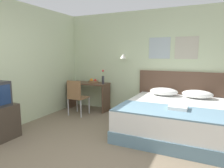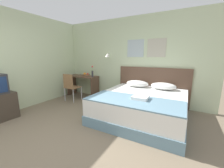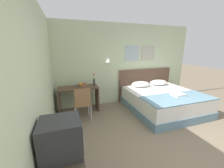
{
  "view_description": "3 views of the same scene",
  "coord_description": "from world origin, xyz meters",
  "px_view_note": "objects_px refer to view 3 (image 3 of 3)",
  "views": [
    {
      "loc": [
        1.41,
        -2.05,
        1.55
      ],
      "look_at": [
        -0.32,
        1.64,
        0.94
      ],
      "focal_mm": 32.0,
      "sensor_mm": 36.0,
      "label": 1
    },
    {
      "loc": [
        1.81,
        -1.17,
        1.47
      ],
      "look_at": [
        0.0,
        2.13,
        0.7
      ],
      "focal_mm": 22.0,
      "sensor_mm": 36.0,
      "label": 2
    },
    {
      "loc": [
        -1.83,
        -1.32,
        1.86
      ],
      "look_at": [
        -0.75,
        1.86,
        0.99
      ],
      "focal_mm": 22.0,
      "sensor_mm": 36.0,
      "label": 3
    }
  ],
  "objects_px": {
    "fruit_bowl": "(82,85)",
    "television": "(61,138)",
    "pillow_left": "(140,84)",
    "desk": "(79,95)",
    "bed": "(163,101)",
    "folded_towel_near_foot": "(178,94)",
    "headboard": "(145,84)",
    "flower_vase": "(94,81)",
    "pillow_right": "(158,82)",
    "desk_chair": "(83,102)",
    "throw_blanket": "(179,98)"
  },
  "relations": [
    {
      "from": "folded_towel_near_foot",
      "to": "desk",
      "type": "relative_size",
      "value": 0.27
    },
    {
      "from": "headboard",
      "to": "fruit_bowl",
      "type": "distance_m",
      "value": 2.35
    },
    {
      "from": "headboard",
      "to": "pillow_right",
      "type": "xyz_separation_m",
      "value": [
        0.37,
        -0.3,
        0.11
      ]
    },
    {
      "from": "headboard",
      "to": "desk",
      "type": "bearing_deg",
      "value": -172.97
    },
    {
      "from": "pillow_right",
      "to": "fruit_bowl",
      "type": "distance_m",
      "value": 2.69
    },
    {
      "from": "bed",
      "to": "fruit_bowl",
      "type": "xyz_separation_m",
      "value": [
        -2.32,
        0.8,
        0.51
      ]
    },
    {
      "from": "desk_chair",
      "to": "fruit_bowl",
      "type": "xyz_separation_m",
      "value": [
        0.09,
        0.7,
        0.27
      ]
    },
    {
      "from": "pillow_right",
      "to": "fruit_bowl",
      "type": "height_order",
      "value": "fruit_bowl"
    },
    {
      "from": "bed",
      "to": "fruit_bowl",
      "type": "distance_m",
      "value": 2.51
    },
    {
      "from": "pillow_left",
      "to": "flower_vase",
      "type": "relative_size",
      "value": 1.72
    },
    {
      "from": "pillow_right",
      "to": "desk_chair",
      "type": "height_order",
      "value": "desk_chair"
    },
    {
      "from": "bed",
      "to": "folded_towel_near_foot",
      "type": "bearing_deg",
      "value": -76.94
    },
    {
      "from": "desk_chair",
      "to": "television",
      "type": "height_order",
      "value": "television"
    },
    {
      "from": "pillow_right",
      "to": "television",
      "type": "xyz_separation_m",
      "value": [
        -3.23,
        -2.49,
        0.18
      ]
    },
    {
      "from": "fruit_bowl",
      "to": "headboard",
      "type": "bearing_deg",
      "value": 6.1
    },
    {
      "from": "throw_blanket",
      "to": "pillow_left",
      "type": "bearing_deg",
      "value": 105.32
    },
    {
      "from": "desk",
      "to": "fruit_bowl",
      "type": "xyz_separation_m",
      "value": [
        0.13,
        0.05,
        0.27
      ]
    },
    {
      "from": "desk",
      "to": "fruit_bowl",
      "type": "relative_size",
      "value": 4.19
    },
    {
      "from": "pillow_right",
      "to": "television",
      "type": "bearing_deg",
      "value": -142.41
    },
    {
      "from": "pillow_right",
      "to": "throw_blanket",
      "type": "relative_size",
      "value": 0.34
    },
    {
      "from": "folded_towel_near_foot",
      "to": "desk",
      "type": "height_order",
      "value": "desk"
    },
    {
      "from": "bed",
      "to": "folded_towel_near_foot",
      "type": "xyz_separation_m",
      "value": [
        0.1,
        -0.45,
        0.35
      ]
    },
    {
      "from": "throw_blanket",
      "to": "pillow_right",
      "type": "bearing_deg",
      "value": 74.68
    },
    {
      "from": "fruit_bowl",
      "to": "flower_vase",
      "type": "relative_size",
      "value": 0.73
    },
    {
      "from": "headboard",
      "to": "fruit_bowl",
      "type": "bearing_deg",
      "value": -173.9
    },
    {
      "from": "bed",
      "to": "flower_vase",
      "type": "relative_size",
      "value": 5.37
    },
    {
      "from": "fruit_bowl",
      "to": "television",
      "type": "bearing_deg",
      "value": -102.12
    },
    {
      "from": "pillow_right",
      "to": "desk_chair",
      "type": "distance_m",
      "value": 2.85
    },
    {
      "from": "pillow_left",
      "to": "fruit_bowl",
      "type": "xyz_separation_m",
      "value": [
        -1.96,
        0.05,
        0.12
      ]
    },
    {
      "from": "throw_blanket",
      "to": "desk",
      "type": "bearing_deg",
      "value": 151.44
    },
    {
      "from": "headboard",
      "to": "throw_blanket",
      "type": "bearing_deg",
      "value": -90.0
    },
    {
      "from": "desk_chair",
      "to": "fruit_bowl",
      "type": "bearing_deg",
      "value": 82.74
    },
    {
      "from": "folded_towel_near_foot",
      "to": "throw_blanket",
      "type": "bearing_deg",
      "value": -126.1
    },
    {
      "from": "bed",
      "to": "desk_chair",
      "type": "xyz_separation_m",
      "value": [
        -2.41,
        0.1,
        0.24
      ]
    },
    {
      "from": "headboard",
      "to": "flower_vase",
      "type": "distance_m",
      "value": 2.03
    },
    {
      "from": "headboard",
      "to": "folded_towel_near_foot",
      "type": "relative_size",
      "value": 6.7
    },
    {
      "from": "headboard",
      "to": "desk_chair",
      "type": "height_order",
      "value": "headboard"
    },
    {
      "from": "headboard",
      "to": "pillow_right",
      "type": "bearing_deg",
      "value": -39.28
    },
    {
      "from": "flower_vase",
      "to": "television",
      "type": "relative_size",
      "value": 0.82
    },
    {
      "from": "headboard",
      "to": "folded_towel_near_foot",
      "type": "bearing_deg",
      "value": -86.03
    },
    {
      "from": "headboard",
      "to": "bed",
      "type": "bearing_deg",
      "value": -90.0
    },
    {
      "from": "pillow_right",
      "to": "desk",
      "type": "height_order",
      "value": "pillow_right"
    },
    {
      "from": "bed",
      "to": "pillow_right",
      "type": "xyz_separation_m",
      "value": [
        0.37,
        0.75,
        0.39
      ]
    },
    {
      "from": "desk",
      "to": "headboard",
      "type": "bearing_deg",
      "value": 7.03
    },
    {
      "from": "bed",
      "to": "desk",
      "type": "height_order",
      "value": "desk"
    },
    {
      "from": "folded_towel_near_foot",
      "to": "desk",
      "type": "distance_m",
      "value": 2.82
    },
    {
      "from": "folded_towel_near_foot",
      "to": "flower_vase",
      "type": "distance_m",
      "value": 2.4
    },
    {
      "from": "fruit_bowl",
      "to": "flower_vase",
      "type": "xyz_separation_m",
      "value": [
        0.35,
        -0.08,
        0.11
      ]
    },
    {
      "from": "pillow_right",
      "to": "bed",
      "type": "bearing_deg",
      "value": -116.12
    },
    {
      "from": "throw_blanket",
      "to": "desk_chair",
      "type": "xyz_separation_m",
      "value": [
        -2.41,
        0.69,
        -0.07
      ]
    }
  ]
}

